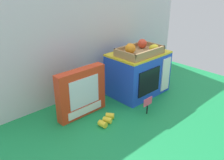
% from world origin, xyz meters
% --- Properties ---
extents(ground_plane, '(1.70, 1.70, 0.00)m').
position_xyz_m(ground_plane, '(0.00, 0.00, 0.00)').
color(ground_plane, '#198C47').
rests_on(ground_plane, ground).
extents(display_back_panel, '(1.61, 0.03, 0.70)m').
position_xyz_m(display_back_panel, '(0.00, 0.23, 0.35)').
color(display_back_panel, silver).
rests_on(display_back_panel, ground).
extents(toy_microwave, '(0.37, 0.26, 0.28)m').
position_xyz_m(toy_microwave, '(0.15, -0.02, 0.14)').
color(toy_microwave, blue).
rests_on(toy_microwave, ground).
extents(food_groups_crate, '(0.28, 0.17, 0.09)m').
position_xyz_m(food_groups_crate, '(0.12, -0.04, 0.30)').
color(food_groups_crate, '#A37F51').
rests_on(food_groups_crate, toy_microwave).
extents(cookie_set_box, '(0.30, 0.06, 0.27)m').
position_xyz_m(cookie_set_box, '(-0.29, 0.01, 0.14)').
color(cookie_set_box, red).
rests_on(cookie_set_box, ground).
extents(price_sign, '(0.07, 0.01, 0.10)m').
position_xyz_m(price_sign, '(-0.02, -0.24, 0.07)').
color(price_sign, black).
rests_on(price_sign, ground).
extents(loose_toy_banana, '(0.13, 0.08, 0.03)m').
position_xyz_m(loose_toy_banana, '(-0.25, -0.15, 0.02)').
color(loose_toy_banana, yellow).
rests_on(loose_toy_banana, ground).
extents(loose_toy_apple, '(0.06, 0.06, 0.06)m').
position_xyz_m(loose_toy_apple, '(0.44, 0.03, 0.03)').
color(loose_toy_apple, red).
rests_on(loose_toy_apple, ground).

